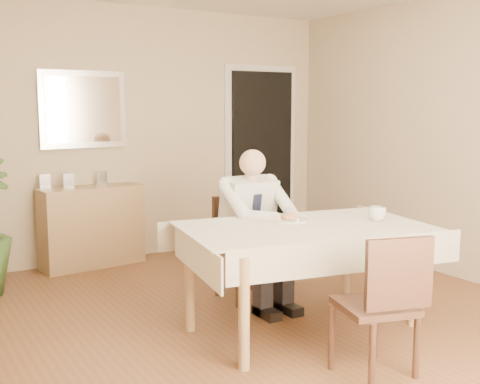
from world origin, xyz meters
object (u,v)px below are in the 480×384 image
dining_table (304,237)px  coffee_mug (377,214)px  chair_far (241,241)px  chair_near (384,299)px  sideboard (92,227)px  seated_man (259,220)px

dining_table → coffee_mug: coffee_mug is taller
chair_far → dining_table: bearing=-88.1°
chair_far → chair_near: size_ratio=0.98×
sideboard → coffee_mug: bearing=-68.3°
chair_near → dining_table: bearing=99.8°
dining_table → chair_far: bearing=99.8°
chair_near → coffee_mug: 1.05m
chair_far → seated_man: (-0.00, -0.28, 0.22)m
seated_man → chair_near: bearing=-93.3°
coffee_mug → seated_man: bearing=128.2°
seated_man → chair_far: bearing=90.0°
dining_table → coffee_mug: bearing=-2.8°
sideboard → chair_near: bearing=-84.1°
dining_table → seated_man: size_ratio=1.51×
chair_near → seated_man: 1.50m
chair_far → coffee_mug: (0.57, -1.00, 0.33)m
chair_far → seated_man: size_ratio=0.68×
dining_table → sideboard: size_ratio=1.89×
chair_far → sideboard: bearing=118.3°
coffee_mug → sideboard: size_ratio=0.13×
coffee_mug → sideboard: coffee_mug is taller
dining_table → chair_near: (-0.08, -0.89, -0.18)m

